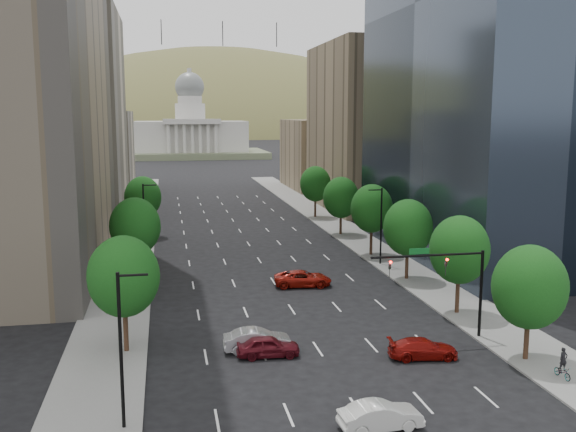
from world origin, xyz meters
TOP-DOWN VIEW (x-y plane):
  - sidewalk_left at (-15.50, 60.00)m, footprint 6.00×200.00m
  - sidewalk_right at (15.50, 60.00)m, footprint 6.00×200.00m
  - midrise_cream_left at (-25.00, 103.00)m, footprint 14.00×30.00m
  - filler_left at (-25.00, 136.00)m, footprint 14.00×26.00m
  - tower_glass_right at (26.00, 58.00)m, footprint 16.00×38.00m
  - parking_tan_right at (25.00, 100.00)m, footprint 14.00×30.00m
  - filler_right at (25.00, 133.00)m, footprint 14.00×26.00m
  - tree_right_0 at (14.00, 25.00)m, footprint 5.20×5.20m
  - tree_right_1 at (14.00, 36.00)m, footprint 5.20×5.20m
  - tree_right_2 at (14.00, 48.00)m, footprint 5.20×5.20m
  - tree_right_3 at (14.00, 60.00)m, footprint 5.20×5.20m
  - tree_right_4 at (14.00, 74.00)m, footprint 5.20×5.20m
  - tree_right_5 at (14.00, 90.00)m, footprint 5.20×5.20m
  - tree_left_0 at (-14.00, 32.00)m, footprint 5.20×5.20m
  - tree_left_1 at (-14.00, 52.00)m, footprint 5.20×5.20m
  - tree_left_2 at (-14.00, 78.00)m, footprint 5.20×5.20m
  - streetlight_rn at (13.44, 55.00)m, footprint 1.70×0.20m
  - streetlight_ls at (-13.44, 20.00)m, footprint 1.70×0.20m
  - streetlight_ln at (-13.44, 65.00)m, footprint 1.70×0.20m
  - traffic_signal at (10.53, 30.00)m, footprint 9.12×0.40m
  - capitol at (0.00, 249.71)m, footprint 60.00×40.00m
  - foothills at (34.67, 599.39)m, footprint 720.00×413.00m
  - car_white at (0.53, 17.33)m, footprint 4.83×1.99m
  - car_red_near at (7.00, 26.81)m, footprint 5.20×2.61m
  - car_maroon at (-3.88, 29.23)m, footprint 4.67×2.07m
  - car_silver at (-4.49, 30.50)m, footprint 5.08×1.95m
  - car_red_far at (2.64, 47.51)m, footprint 6.05×3.22m
  - cyclist at (14.51, 21.41)m, footprint 0.67×1.61m

SIDE VIEW (x-z plane):
  - foothills at x=34.67m, z-range -169.28..93.72m
  - sidewalk_left at x=-15.50m, z-range 0.00..0.15m
  - sidewalk_right at x=15.50m, z-range 0.00..0.15m
  - car_red_near at x=7.00m, z-range 0.00..1.45m
  - car_white at x=0.53m, z-range 0.00..1.56m
  - car_maroon at x=-3.88m, z-range 0.00..1.56m
  - car_red_far at x=2.64m, z-range 0.00..1.62m
  - car_silver at x=-4.49m, z-range 0.00..1.65m
  - cyclist at x=14.51m, z-range -0.19..1.89m
  - streetlight_rn at x=13.44m, z-range 0.34..9.34m
  - streetlight_ls at x=-13.44m, z-range 0.34..9.34m
  - streetlight_ln at x=-13.44m, z-range 0.34..9.34m
  - traffic_signal at x=10.53m, z-range 1.49..8.86m
  - tree_right_0 at x=14.00m, z-range 1.19..9.58m
  - tree_right_4 at x=14.00m, z-range 1.23..9.69m
  - tree_right_2 at x=14.00m, z-range 1.30..9.91m
  - tree_left_2 at x=-14.00m, z-range 1.34..10.02m
  - tree_right_1 at x=14.00m, z-range 1.37..10.12m
  - tree_right_5 at x=14.00m, z-range 1.37..10.12m
  - tree_left_0 at x=-14.00m, z-range 1.37..10.12m
  - tree_right_3 at x=14.00m, z-range 1.44..10.34m
  - tree_left_1 at x=-14.00m, z-range 1.48..10.45m
  - filler_right at x=25.00m, z-range 0.00..16.00m
  - capitol at x=0.00m, z-range -9.02..26.18m
  - filler_left at x=-25.00m, z-range 0.00..18.00m
  - parking_tan_right at x=25.00m, z-range 0.00..30.00m
  - midrise_cream_left at x=-25.00m, z-range 0.00..35.00m
  - tower_glass_right at x=26.00m, z-range 0.00..60.00m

